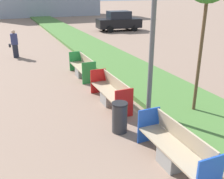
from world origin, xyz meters
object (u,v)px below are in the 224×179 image
Objects in this scene: bench_blue_frame at (175,151)px; bench_green_frame at (83,68)px; bench_red_frame at (111,93)px; pedestrian_walking at (15,44)px; litter_bin at (120,117)px; parked_car_distant at (119,21)px.

bench_green_frame is (-0.00, 7.15, -0.00)m from bench_blue_frame.
pedestrian_walking is (-2.61, 8.38, 0.43)m from bench_red_frame.
bench_green_frame reaches higher than litter_bin.
bench_blue_frame is 1.04× the size of bench_green_frame.
pedestrian_walking is at bearing 107.30° from bench_red_frame.
litter_bin is 10.50m from pedestrian_walking.
bench_blue_frame reaches higher than litter_bin.
bench_blue_frame is at bearing -89.99° from bench_green_frame.
bench_blue_frame is at bearing -105.39° from parked_car_distant.
parked_car_distant reaches higher than bench_red_frame.
parked_car_distant is (7.43, 12.48, 0.54)m from bench_green_frame.
litter_bin is 0.20× the size of parked_car_distant.
litter_bin is (-0.53, -1.91, 0.07)m from bench_red_frame.
parked_car_distant is at bearing 69.28° from bench_blue_frame.
litter_bin is at bearing -95.68° from bench_green_frame.
bench_blue_frame is at bearing -77.88° from pedestrian_walking.
bench_blue_frame is 7.15m from bench_green_frame.
litter_bin is at bearing -108.79° from parked_car_distant.
pedestrian_walking is (-2.61, 12.16, 0.44)m from bench_blue_frame.
parked_car_distant is (7.95, 17.76, 0.47)m from litter_bin.
pedestrian_walking is 12.51m from parked_car_distant.
parked_car_distant is (10.03, 7.47, 0.10)m from pedestrian_walking.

